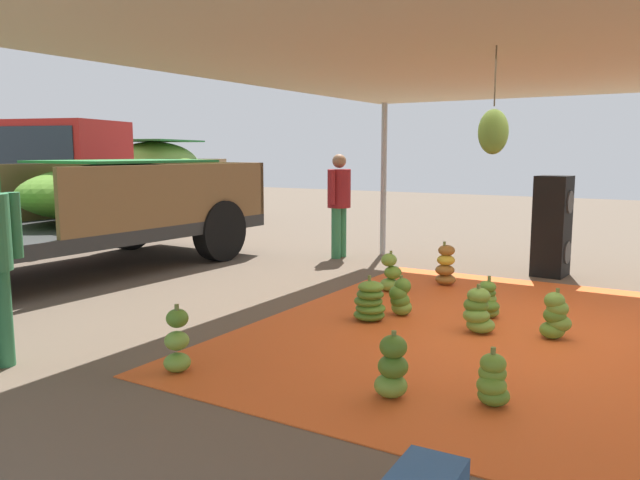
{
  "coord_description": "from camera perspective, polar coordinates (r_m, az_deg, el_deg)",
  "views": [
    {
      "loc": [
        -5.96,
        -1.36,
        1.78
      ],
      "look_at": [
        -0.36,
        2.05,
        0.85
      ],
      "focal_mm": 34.83,
      "sensor_mm": 36.0,
      "label": 1
    }
  ],
  "objects": [
    {
      "name": "ground_plane",
      "position": [
        7.6,
        -4.7,
        -5.49
      ],
      "size": [
        40.0,
        40.0,
        0.0
      ],
      "primitive_type": "plane",
      "color": "brown"
    },
    {
      "name": "tarp_orange",
      "position": [
        6.37,
        17.95,
        -8.49
      ],
      "size": [
        5.56,
        5.02,
        0.01
      ],
      "primitive_type": "cube",
      "color": "#E05B23",
      "rests_on": "ground"
    },
    {
      "name": "tent_canopy",
      "position": [
        6.15,
        19.82,
        15.22
      ],
      "size": [
        8.0,
        7.0,
        2.67
      ],
      "color": "#9EA0A5",
      "rests_on": "ground"
    },
    {
      "name": "banana_bunch_0",
      "position": [
        4.61,
        6.65,
        -11.66
      ],
      "size": [
        0.32,
        0.32,
        0.5
      ],
      "color": "#6B9E38",
      "rests_on": "tarp_orange"
    },
    {
      "name": "banana_bunch_1",
      "position": [
        7.99,
        6.49,
        -3.11
      ],
      "size": [
        0.33,
        0.37,
        0.53
      ],
      "color": "#75A83D",
      "rests_on": "tarp_orange"
    },
    {
      "name": "banana_bunch_2",
      "position": [
        6.34,
        14.31,
        -6.41
      ],
      "size": [
        0.4,
        0.41,
        0.49
      ],
      "color": "#75A83D",
      "rests_on": "tarp_orange"
    },
    {
      "name": "banana_bunch_3",
      "position": [
        6.93,
        15.17,
        -5.37
      ],
      "size": [
        0.34,
        0.32,
        0.46
      ],
      "color": "#6B9E38",
      "rests_on": "tarp_orange"
    },
    {
      "name": "banana_bunch_5",
      "position": [
        6.58,
        4.59,
        -5.73
      ],
      "size": [
        0.45,
        0.44,
        0.49
      ],
      "color": "#518428",
      "rests_on": "tarp_orange"
    },
    {
      "name": "banana_bunch_6",
      "position": [
        4.63,
        15.58,
        -12.36
      ],
      "size": [
        0.3,
        0.28,
        0.42
      ],
      "color": "#518428",
      "rests_on": "tarp_orange"
    },
    {
      "name": "banana_bunch_7",
      "position": [
        5.21,
        -13.0,
        -9.22
      ],
      "size": [
        0.3,
        0.3,
        0.56
      ],
      "color": "#6B9E38",
      "rests_on": "tarp_orange"
    },
    {
      "name": "banana_bunch_8",
      "position": [
        6.36,
        20.83,
        -6.62
      ],
      "size": [
        0.32,
        0.36,
        0.49
      ],
      "color": "#60932D",
      "rests_on": "tarp_orange"
    },
    {
      "name": "banana_bunch_9",
      "position": [
        8.49,
        11.47,
        -2.4
      ],
      "size": [
        0.34,
        0.33,
        0.59
      ],
      "color": "#996628",
      "rests_on": "tarp_orange"
    },
    {
      "name": "banana_bunch_10",
      "position": [
        6.84,
        7.41,
        -5.3
      ],
      "size": [
        0.34,
        0.32,
        0.45
      ],
      "color": "#75A83D",
      "rests_on": "tarp_orange"
    },
    {
      "name": "cargo_truck_main",
      "position": [
        9.49,
        -24.93,
        3.67
      ],
      "size": [
        6.58,
        2.71,
        2.4
      ],
      "color": "#2D2D2D",
      "rests_on": "ground"
    },
    {
      "name": "cargo_truck_far",
      "position": [
        15.37,
        -17.37,
        5.79
      ],
      "size": [
        6.72,
        3.89,
        2.4
      ],
      "color": "#2D2D2D",
      "rests_on": "ground"
    },
    {
      "name": "worker_1",
      "position": [
        10.47,
        1.76,
        3.91
      ],
      "size": [
        0.64,
        0.39,
        1.75
      ],
      "color": "#337A4C",
      "rests_on": "ground"
    },
    {
      "name": "speaker_stack",
      "position": [
        9.54,
        20.55,
        1.2
      ],
      "size": [
        0.54,
        0.49,
        1.45
      ],
      "color": "black",
      "rests_on": "ground"
    }
  ]
}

